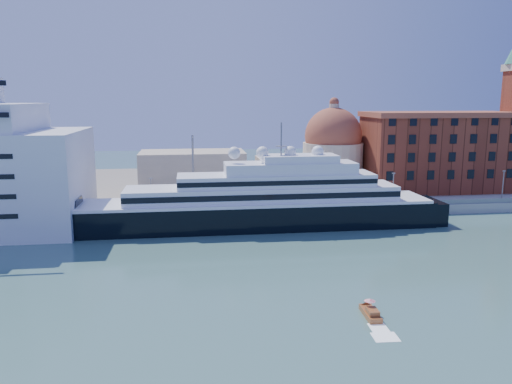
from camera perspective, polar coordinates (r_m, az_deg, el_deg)
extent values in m
plane|color=#38625B|center=(94.29, 5.53, -7.39)|extent=(400.00, 400.00, 0.00)
cube|color=gray|center=(126.12, 2.05, -2.12)|extent=(180.00, 10.00, 2.50)
cube|color=slate|center=(165.96, -0.32, 0.91)|extent=(260.00, 72.00, 2.00)
cube|color=slate|center=(121.39, 2.41, -1.73)|extent=(180.00, 0.10, 1.20)
cube|color=black|center=(114.32, -0.33, -2.90)|extent=(82.69, 12.72, 6.89)
cone|color=black|center=(117.20, -21.95, -3.35)|extent=(10.60, 12.72, 12.72)
cube|color=black|center=(126.30, 18.63, -2.26)|extent=(6.36, 11.66, 6.36)
cube|color=white|center=(113.50, -0.33, -1.08)|extent=(80.57, 12.93, 0.64)
cube|color=white|center=(113.41, 0.73, -0.10)|extent=(61.49, 10.60, 3.18)
cube|color=black|center=(108.27, 1.13, -0.62)|extent=(61.49, 0.15, 1.27)
cube|color=white|center=(113.40, 2.32, 1.41)|extent=(44.52, 9.54, 2.76)
cube|color=white|center=(113.59, 3.91, 2.76)|extent=(29.68, 8.48, 2.54)
cube|color=white|center=(113.76, 4.98, 3.83)|extent=(16.96, 7.42, 1.70)
cylinder|color=slate|center=(112.47, 2.89, 6.06)|extent=(0.32, 0.32, 7.42)
sphere|color=white|center=(111.32, -2.51, 4.48)|extent=(2.76, 2.76, 2.76)
sphere|color=white|center=(112.06, 0.74, 4.53)|extent=(2.76, 2.76, 2.76)
sphere|color=white|center=(113.15, 3.94, 4.57)|extent=(2.76, 2.76, 2.76)
sphere|color=white|center=(114.59, 7.07, 4.59)|extent=(2.76, 2.76, 2.76)
cube|color=white|center=(114.57, -22.16, -4.59)|extent=(11.74, 6.08, 1.49)
cube|color=white|center=(113.44, -21.36, -4.05)|extent=(4.15, 3.09, 1.12)
cube|color=brown|center=(71.42, 12.93, -13.45)|extent=(2.00, 5.30, 0.87)
cube|color=brown|center=(70.37, 13.18, -13.18)|extent=(1.50, 2.24, 0.70)
cylinder|color=slate|center=(71.37, 12.86, -12.51)|extent=(0.05, 0.05, 1.39)
cone|color=red|center=(71.07, 12.89, -11.93)|extent=(1.57, 1.57, 0.35)
cube|color=brown|center=(157.92, 19.92, 4.17)|extent=(42.00, 18.00, 22.00)
cube|color=brown|center=(157.15, 20.19, 8.33)|extent=(43.00, 19.00, 1.50)
cylinder|color=beige|center=(152.73, 8.72, 2.97)|extent=(18.00, 18.00, 14.00)
sphere|color=brown|center=(151.80, 8.82, 6.34)|extent=(17.00, 17.00, 17.00)
cylinder|color=beige|center=(151.42, 8.91, 9.35)|extent=(3.00, 3.00, 3.00)
cube|color=beige|center=(147.76, 3.70, 2.03)|extent=(18.00, 14.00, 10.00)
cube|color=beige|center=(146.77, -7.25, 2.30)|extent=(30.00, 16.00, 12.00)
cylinder|color=slate|center=(126.63, -25.53, -0.69)|extent=(0.24, 0.24, 8.00)
cube|color=slate|center=(125.96, -25.68, 1.14)|extent=(0.80, 0.30, 0.25)
cylinder|color=slate|center=(120.74, -11.87, -0.37)|extent=(0.24, 0.24, 8.00)
cube|color=slate|center=(120.04, -11.94, 1.55)|extent=(0.80, 0.30, 0.25)
cylinder|color=slate|center=(122.16, 2.30, -0.02)|extent=(0.24, 0.24, 8.00)
cube|color=slate|center=(121.46, 2.31, 1.88)|extent=(0.80, 0.30, 0.25)
cylinder|color=slate|center=(130.64, 15.37, 0.30)|extent=(0.24, 0.24, 8.00)
cube|color=slate|center=(129.99, 15.46, 2.08)|extent=(0.80, 0.30, 0.25)
cylinder|color=slate|center=(144.95, 26.37, 0.56)|extent=(0.24, 0.24, 8.00)
cube|color=slate|center=(144.37, 26.50, 2.16)|extent=(0.80, 0.30, 0.25)
cylinder|color=slate|center=(121.52, -7.19, 2.24)|extent=(0.50, 0.50, 18.00)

